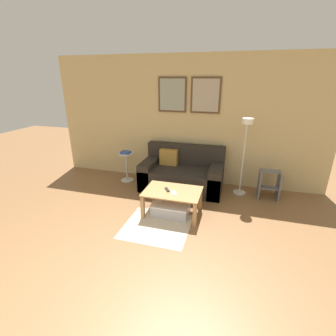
{
  "coord_description": "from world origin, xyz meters",
  "views": [
    {
      "loc": [
        1.06,
        -1.07,
        2.13
      ],
      "look_at": [
        0.12,
        2.19,
        0.85
      ],
      "focal_mm": 26.0,
      "sensor_mm": 36.0,
      "label": 1
    }
  ],
  "objects_px": {
    "couch": "(182,174)",
    "storage_bin": "(171,209)",
    "floor_lamp": "(245,145)",
    "step_stool": "(269,184)",
    "remote_control": "(167,190)",
    "book_stack": "(126,152)",
    "coffee_table": "(173,195)",
    "cell_phone": "(174,193)",
    "side_table": "(127,165)"
  },
  "relations": [
    {
      "from": "floor_lamp",
      "to": "book_stack",
      "type": "bearing_deg",
      "value": 177.15
    },
    {
      "from": "floor_lamp",
      "to": "remote_control",
      "type": "xyz_separation_m",
      "value": [
        -1.15,
        -0.94,
        -0.58
      ]
    },
    {
      "from": "couch",
      "to": "floor_lamp",
      "type": "bearing_deg",
      "value": -4.24
    },
    {
      "from": "side_table",
      "to": "storage_bin",
      "type": "bearing_deg",
      "value": -40.2
    },
    {
      "from": "side_table",
      "to": "cell_phone",
      "type": "bearing_deg",
      "value": -39.7
    },
    {
      "from": "book_stack",
      "to": "remote_control",
      "type": "distance_m",
      "value": 1.63
    },
    {
      "from": "couch",
      "to": "cell_phone",
      "type": "height_order",
      "value": "couch"
    },
    {
      "from": "remote_control",
      "to": "step_stool",
      "type": "distance_m",
      "value": 1.97
    },
    {
      "from": "couch",
      "to": "side_table",
      "type": "xyz_separation_m",
      "value": [
        -1.23,
        0.02,
        0.08
      ]
    },
    {
      "from": "cell_phone",
      "to": "step_stool",
      "type": "xyz_separation_m",
      "value": [
        1.52,
        1.13,
        -0.14
      ]
    },
    {
      "from": "side_table",
      "to": "step_stool",
      "type": "bearing_deg",
      "value": 0.31
    },
    {
      "from": "couch",
      "to": "floor_lamp",
      "type": "relative_size",
      "value": 1.07
    },
    {
      "from": "floor_lamp",
      "to": "step_stool",
      "type": "distance_m",
      "value": 0.9
    },
    {
      "from": "floor_lamp",
      "to": "book_stack",
      "type": "xyz_separation_m",
      "value": [
        -2.37,
        0.12,
        -0.36
      ]
    },
    {
      "from": "book_stack",
      "to": "cell_phone",
      "type": "xyz_separation_m",
      "value": [
        1.35,
        -1.13,
        -0.22
      ]
    },
    {
      "from": "couch",
      "to": "coffee_table",
      "type": "relative_size",
      "value": 1.74
    },
    {
      "from": "remote_control",
      "to": "coffee_table",
      "type": "bearing_deg",
      "value": -32.68
    },
    {
      "from": "storage_bin",
      "to": "book_stack",
      "type": "bearing_deg",
      "value": 139.67
    },
    {
      "from": "side_table",
      "to": "remote_control",
      "type": "distance_m",
      "value": 1.6
    },
    {
      "from": "storage_bin",
      "to": "book_stack",
      "type": "height_order",
      "value": "book_stack"
    },
    {
      "from": "side_table",
      "to": "cell_phone",
      "type": "height_order",
      "value": "side_table"
    },
    {
      "from": "cell_phone",
      "to": "floor_lamp",
      "type": "bearing_deg",
      "value": 24.02
    },
    {
      "from": "coffee_table",
      "to": "book_stack",
      "type": "distance_m",
      "value": 1.71
    },
    {
      "from": "remote_control",
      "to": "book_stack",
      "type": "bearing_deg",
      "value": 105.43
    },
    {
      "from": "storage_bin",
      "to": "cell_phone",
      "type": "bearing_deg",
      "value": -27.01
    },
    {
      "from": "coffee_table",
      "to": "storage_bin",
      "type": "xyz_separation_m",
      "value": [
        -0.02,
        -0.04,
        -0.24
      ]
    },
    {
      "from": "couch",
      "to": "remote_control",
      "type": "distance_m",
      "value": 1.03
    },
    {
      "from": "coffee_table",
      "to": "cell_phone",
      "type": "height_order",
      "value": "cell_phone"
    },
    {
      "from": "side_table",
      "to": "book_stack",
      "type": "distance_m",
      "value": 0.27
    },
    {
      "from": "storage_bin",
      "to": "side_table",
      "type": "distance_m",
      "value": 1.7
    },
    {
      "from": "coffee_table",
      "to": "floor_lamp",
      "type": "height_order",
      "value": "floor_lamp"
    },
    {
      "from": "remote_control",
      "to": "cell_phone",
      "type": "bearing_deg",
      "value": -61.07
    },
    {
      "from": "coffee_table",
      "to": "floor_lamp",
      "type": "distance_m",
      "value": 1.56
    },
    {
      "from": "book_stack",
      "to": "step_stool",
      "type": "relative_size",
      "value": 0.42
    },
    {
      "from": "couch",
      "to": "cell_phone",
      "type": "distance_m",
      "value": 1.11
    },
    {
      "from": "couch",
      "to": "remote_control",
      "type": "height_order",
      "value": "couch"
    },
    {
      "from": "coffee_table",
      "to": "remote_control",
      "type": "height_order",
      "value": "remote_control"
    },
    {
      "from": "coffee_table",
      "to": "step_stool",
      "type": "xyz_separation_m",
      "value": [
        1.57,
        1.06,
        -0.07
      ]
    },
    {
      "from": "book_stack",
      "to": "cell_phone",
      "type": "distance_m",
      "value": 1.78
    },
    {
      "from": "storage_bin",
      "to": "remote_control",
      "type": "bearing_deg",
      "value": 152.17
    },
    {
      "from": "book_stack",
      "to": "step_stool",
      "type": "distance_m",
      "value": 2.9
    },
    {
      "from": "side_table",
      "to": "remote_control",
      "type": "bearing_deg",
      "value": -40.84
    },
    {
      "from": "floor_lamp",
      "to": "couch",
      "type": "bearing_deg",
      "value": 175.76
    },
    {
      "from": "couch",
      "to": "storage_bin",
      "type": "height_order",
      "value": "couch"
    },
    {
      "from": "coffee_table",
      "to": "step_stool",
      "type": "height_order",
      "value": "step_stool"
    },
    {
      "from": "remote_control",
      "to": "step_stool",
      "type": "bearing_deg",
      "value": -0.93
    },
    {
      "from": "couch",
      "to": "coffee_table",
      "type": "distance_m",
      "value": 1.03
    },
    {
      "from": "side_table",
      "to": "cell_phone",
      "type": "xyz_separation_m",
      "value": [
        1.34,
        -1.12,
        0.05
      ]
    },
    {
      "from": "cell_phone",
      "to": "remote_control",
      "type": "bearing_deg",
      "value": 131.71
    },
    {
      "from": "storage_bin",
      "to": "book_stack",
      "type": "xyz_separation_m",
      "value": [
        -1.29,
        1.1,
        0.54
      ]
    }
  ]
}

